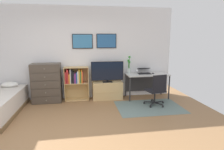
{
  "coord_description": "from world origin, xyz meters",
  "views": [
    {
      "loc": [
        0.29,
        -3.31,
        1.78
      ],
      "look_at": [
        1.07,
        1.5,
        0.85
      ],
      "focal_mm": 30.69,
      "sensor_mm": 36.0,
      "label": 1
    }
  ],
  "objects_px": {
    "bookshelf": "(75,80)",
    "television": "(107,72)",
    "bamboo_vase": "(129,65)",
    "computer_mouse": "(153,73)",
    "office_chair": "(157,89)",
    "laptop": "(144,71)",
    "tv_stand": "(107,90)",
    "desk": "(146,78)",
    "wine_glass": "(137,70)",
    "dresser": "(47,83)"
  },
  "relations": [
    {
      "from": "desk",
      "to": "laptop",
      "type": "height_order",
      "value": "laptop"
    },
    {
      "from": "bookshelf",
      "to": "television",
      "type": "bearing_deg",
      "value": -4.15
    },
    {
      "from": "dresser",
      "to": "wine_glass",
      "type": "relative_size",
      "value": 6.13
    },
    {
      "from": "office_chair",
      "to": "computer_mouse",
      "type": "relative_size",
      "value": 8.27
    },
    {
      "from": "laptop",
      "to": "bookshelf",
      "type": "bearing_deg",
      "value": -174.92
    },
    {
      "from": "dresser",
      "to": "laptop",
      "type": "distance_m",
      "value": 2.87
    },
    {
      "from": "dresser",
      "to": "television",
      "type": "bearing_deg",
      "value": -0.25
    },
    {
      "from": "desk",
      "to": "office_chair",
      "type": "distance_m",
      "value": 0.82
    },
    {
      "from": "tv_stand",
      "to": "laptop",
      "type": "distance_m",
      "value": 1.26
    },
    {
      "from": "bamboo_vase",
      "to": "computer_mouse",
      "type": "bearing_deg",
      "value": -16.08
    },
    {
      "from": "computer_mouse",
      "to": "bamboo_vase",
      "type": "height_order",
      "value": "bamboo_vase"
    },
    {
      "from": "wine_glass",
      "to": "dresser",
      "type": "bearing_deg",
      "value": 177.7
    },
    {
      "from": "tv_stand",
      "to": "office_chair",
      "type": "relative_size",
      "value": 1.02
    },
    {
      "from": "tv_stand",
      "to": "television",
      "type": "xyz_separation_m",
      "value": [
        0.0,
        -0.02,
        0.57
      ]
    },
    {
      "from": "tv_stand",
      "to": "desk",
      "type": "distance_m",
      "value": 1.24
    },
    {
      "from": "television",
      "to": "laptop",
      "type": "relative_size",
      "value": 2.11
    },
    {
      "from": "computer_mouse",
      "to": "wine_glass",
      "type": "relative_size",
      "value": 0.58
    },
    {
      "from": "bookshelf",
      "to": "tv_stand",
      "type": "xyz_separation_m",
      "value": [
        0.93,
        -0.05,
        -0.34
      ]
    },
    {
      "from": "office_chair",
      "to": "bamboo_vase",
      "type": "relative_size",
      "value": 1.62
    },
    {
      "from": "office_chair",
      "to": "bamboo_vase",
      "type": "xyz_separation_m",
      "value": [
        -0.54,
        0.91,
        0.52
      ]
    },
    {
      "from": "office_chair",
      "to": "dresser",
      "type": "bearing_deg",
      "value": 153.32
    },
    {
      "from": "tv_stand",
      "to": "computer_mouse",
      "type": "bearing_deg",
      "value": -4.64
    },
    {
      "from": "television",
      "to": "office_chair",
      "type": "xyz_separation_m",
      "value": [
        1.22,
        -0.8,
        -0.37
      ]
    },
    {
      "from": "tv_stand",
      "to": "bamboo_vase",
      "type": "height_order",
      "value": "bamboo_vase"
    },
    {
      "from": "tv_stand",
      "to": "television",
      "type": "distance_m",
      "value": 0.57
    },
    {
      "from": "laptop",
      "to": "wine_glass",
      "type": "relative_size",
      "value": 2.5
    },
    {
      "from": "bamboo_vase",
      "to": "wine_glass",
      "type": "height_order",
      "value": "bamboo_vase"
    },
    {
      "from": "computer_mouse",
      "to": "television",
      "type": "bearing_deg",
      "value": 176.29
    },
    {
      "from": "desk",
      "to": "computer_mouse",
      "type": "bearing_deg",
      "value": -27.85
    },
    {
      "from": "television",
      "to": "computer_mouse",
      "type": "height_order",
      "value": "television"
    },
    {
      "from": "television",
      "to": "laptop",
      "type": "bearing_deg",
      "value": 2.8
    },
    {
      "from": "tv_stand",
      "to": "wine_glass",
      "type": "height_order",
      "value": "wine_glass"
    },
    {
      "from": "office_chair",
      "to": "wine_glass",
      "type": "relative_size",
      "value": 4.78
    },
    {
      "from": "desk",
      "to": "office_chair",
      "type": "height_order",
      "value": "office_chair"
    },
    {
      "from": "television",
      "to": "wine_glass",
      "type": "xyz_separation_m",
      "value": [
        0.86,
        -0.1,
        0.05
      ]
    },
    {
      "from": "tv_stand",
      "to": "laptop",
      "type": "height_order",
      "value": "laptop"
    },
    {
      "from": "desk",
      "to": "laptop",
      "type": "distance_m",
      "value": 0.22
    },
    {
      "from": "computer_mouse",
      "to": "desk",
      "type": "bearing_deg",
      "value": 152.15
    },
    {
      "from": "computer_mouse",
      "to": "bamboo_vase",
      "type": "distance_m",
      "value": 0.76
    },
    {
      "from": "television",
      "to": "laptop",
      "type": "height_order",
      "value": "television"
    },
    {
      "from": "office_chair",
      "to": "bamboo_vase",
      "type": "height_order",
      "value": "bamboo_vase"
    },
    {
      "from": "desk",
      "to": "computer_mouse",
      "type": "distance_m",
      "value": 0.25
    },
    {
      "from": "bookshelf",
      "to": "laptop",
      "type": "relative_size",
      "value": 2.18
    },
    {
      "from": "dresser",
      "to": "wine_glass",
      "type": "xyz_separation_m",
      "value": [
        2.59,
        -0.1,
        0.32
      ]
    },
    {
      "from": "bookshelf",
      "to": "tv_stand",
      "type": "bearing_deg",
      "value": -2.78
    },
    {
      "from": "tv_stand",
      "to": "laptop",
      "type": "bearing_deg",
      "value": 1.67
    },
    {
      "from": "television",
      "to": "wine_glass",
      "type": "distance_m",
      "value": 0.87
    },
    {
      "from": "laptop",
      "to": "computer_mouse",
      "type": "height_order",
      "value": "laptop"
    },
    {
      "from": "office_chair",
      "to": "bamboo_vase",
      "type": "distance_m",
      "value": 1.18
    },
    {
      "from": "desk",
      "to": "wine_glass",
      "type": "height_order",
      "value": "wine_glass"
    }
  ]
}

